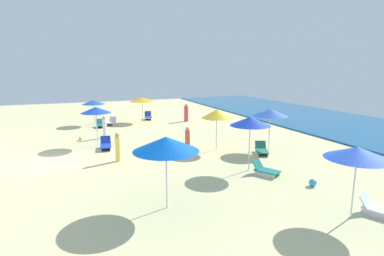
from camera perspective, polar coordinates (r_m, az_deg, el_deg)
ground_plane at (r=18.67m, az=-24.95°, el=-5.87°), size 60.00×60.00×0.00m
ocean at (r=29.40m, az=29.80°, el=-0.26°), size 60.00×11.74×0.12m
umbrella_0 at (r=29.52m, az=-9.10°, el=5.18°), size 2.36×2.36×2.30m
lounge_chair_0_0 at (r=31.10m, az=-8.05°, el=2.07°), size 1.50×0.92×0.74m
umbrella_1 at (r=11.69m, az=28.02°, el=-4.05°), size 2.10×2.10×2.54m
lounge_chair_1_0 at (r=13.06m, az=31.22°, el=-12.64°), size 1.55×1.16×0.62m
umbrella_2 at (r=21.16m, az=-17.18°, el=3.17°), size 1.93×1.93×2.57m
lounge_chair_2_0 at (r=20.53m, az=-15.52°, el=-3.01°), size 1.49×0.81×0.72m
umbrella_3 at (r=29.06m, az=-17.60°, el=4.51°), size 2.02×2.02×2.21m
lounge_chair_3_0 at (r=27.99m, az=-16.46°, el=0.64°), size 1.27×0.66×0.65m
lounge_chair_3_1 at (r=28.78m, az=-14.50°, el=1.07°), size 1.61×1.07×0.66m
umbrella_4 at (r=19.16m, az=4.55°, el=2.61°), size 1.88×1.88×2.56m
umbrella_5 at (r=19.58m, az=14.13°, el=2.77°), size 2.17×2.17×2.61m
lounge_chair_5_0 at (r=19.18m, az=12.60°, el=-3.91°), size 1.61×1.23×0.64m
umbrella_6 at (r=11.12m, az=-4.79°, el=-2.93°), size 2.39×2.39×2.70m
umbrella_7 at (r=15.48m, az=10.62°, el=1.23°), size 1.99×1.99×2.74m
lounge_chair_7_0 at (r=15.56m, az=13.27°, el=-7.48°), size 1.40×1.17×0.65m
beachgoer_0 at (r=29.62m, az=-1.07°, el=2.72°), size 0.54×0.54×1.69m
beachgoer_1 at (r=18.40m, az=-0.83°, el=-2.46°), size 0.37×0.37×1.67m
beachgoer_2 at (r=17.57m, az=-13.43°, el=-3.53°), size 0.29×0.29×1.60m
beachgoer_3 at (r=23.56m, az=-15.71°, el=0.09°), size 0.37×0.37×1.61m
cooler_box_0 at (r=30.60m, az=4.41°, el=1.83°), size 0.37×0.48×0.36m
beach_ball_1 at (r=14.75m, az=21.23°, el=-9.31°), size 0.34×0.34×0.34m
beach_ball_2 at (r=23.44m, az=-19.75°, el=-1.83°), size 0.25×0.25×0.25m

